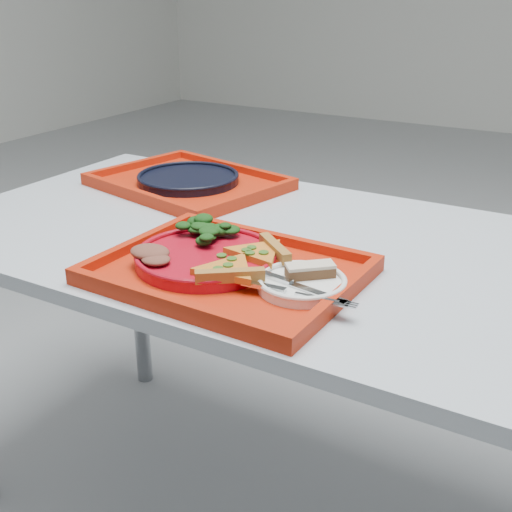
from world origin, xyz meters
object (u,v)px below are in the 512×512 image
Objects in this scene: tray_main at (229,274)px; navy_plate at (188,180)px; dessert_bar at (310,270)px; tray_far at (188,185)px; dinner_plate at (206,259)px.

tray_main is 1.73× the size of navy_plate.
navy_plate is 0.66m from dessert_bar.
tray_far is 5.40× the size of dessert_bar.
navy_plate reaches higher than tray_main.
tray_main is 0.57m from tray_far.
tray_main is at bearing -10.30° from dinner_plate.
tray_far is at bearing 134.70° from tray_main.
dessert_bar is at bearing 11.50° from tray_main.
tray_main is 0.15m from dessert_bar.
dinner_plate is (0.33, -0.41, 0.02)m from tray_far.
dinner_plate is (-0.06, 0.01, 0.02)m from tray_main.
tray_main is at bearing -34.55° from tray_far.
dessert_bar is at bearing -23.64° from tray_far.
dessert_bar is (0.54, -0.39, 0.02)m from navy_plate.
tray_main is at bearing -47.11° from navy_plate.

